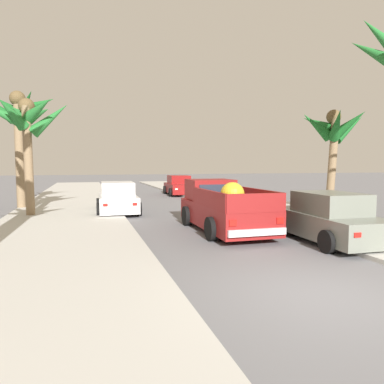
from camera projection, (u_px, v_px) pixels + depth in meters
The scene contains 12 objects.
ground_plane at pixel (326, 295), 6.51m from camera, with size 160.00×160.00×0.00m, color slate.
sidewalk_left at pixel (66, 215), 16.50m from camera, with size 5.10×60.00×0.12m, color beige.
sidewalk_right at pixel (264, 207), 19.43m from camera, with size 5.10×60.00×0.12m, color beige.
curb_left at pixel (91, 214), 16.83m from camera, with size 0.16×60.00×0.10m, color silver.
curb_right at pixel (245, 208), 19.10m from camera, with size 0.16×60.00×0.10m, color silver.
pickup_truck at pixel (222, 208), 12.89m from camera, with size 2.26×5.23×1.81m.
car_left_near at pixel (118, 199), 17.50m from camera, with size 2.11×4.30×1.54m.
car_right_near at pixel (179, 186), 27.92m from camera, with size 2.20×4.33×1.54m.
car_left_mid at pixel (328, 219), 10.98m from camera, with size 2.15×4.32×1.54m.
palm_tree_left_mid at pixel (334, 131), 17.99m from camera, with size 3.86×3.61×5.17m.
palm_tree_right_mid at pixel (18, 117), 18.54m from camera, with size 3.93×3.98×6.23m.
palm_tree_right_back at pixel (27, 121), 15.56m from camera, with size 4.04×3.29×5.33m.
Camera 1 is at (-4.18, -5.37, 2.40)m, focal length 33.20 mm.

